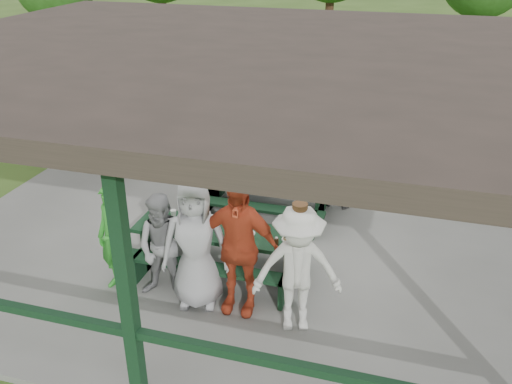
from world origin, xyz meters
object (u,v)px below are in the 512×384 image
(pickup_truck, at_px, (394,72))
(picnic_table_near, at_px, (220,245))
(contestant_grey_mid, at_px, (196,244))
(spectator_lblue, at_px, (256,157))
(spectator_grey, at_px, (336,169))
(contestant_red, at_px, (238,247))
(contestant_white_fedora, at_px, (297,270))
(picnic_table_far, at_px, (264,191))
(farm_trailer, at_px, (277,85))
(spectator_blue, at_px, (208,136))
(contestant_grey_left, at_px, (164,248))
(contestant_green, at_px, (115,239))

(pickup_truck, bearing_deg, picnic_table_near, -179.80)
(contestant_grey_mid, relative_size, spectator_lblue, 1.27)
(picnic_table_near, xyz_separation_m, spectator_grey, (1.33, 2.80, 0.26))
(contestant_red, xyz_separation_m, contestant_white_fedora, (0.86, -0.17, -0.09))
(contestant_white_fedora, bearing_deg, picnic_table_far, 96.17)
(picnic_table_far, distance_m, farm_trailer, 7.28)
(spectator_blue, xyz_separation_m, pickup_truck, (3.43, 7.49, -0.13))
(picnic_table_far, xyz_separation_m, contestant_white_fedora, (1.25, -2.94, 0.43))
(spectator_lblue, distance_m, spectator_grey, 1.60)
(contestant_white_fedora, xyz_separation_m, spectator_lblue, (-1.66, 3.84, -0.15))
(contestant_red, xyz_separation_m, spectator_blue, (-2.04, 4.27, -0.15))
(picnic_table_near, xyz_separation_m, picnic_table_far, (0.15, 2.00, -0.00))
(contestant_red, bearing_deg, spectator_lblue, 102.05)
(contestant_white_fedora, height_order, pickup_truck, contestant_white_fedora)
(contestant_grey_left, distance_m, contestant_white_fedora, 1.94)
(spectator_lblue, distance_m, farm_trailer, 6.32)
(picnic_table_far, height_order, contestant_white_fedora, contestant_white_fedora)
(picnic_table_near, bearing_deg, contestant_grey_mid, -93.66)
(contestant_grey_left, xyz_separation_m, farm_trailer, (-0.88, 9.90, -0.28))
(picnic_table_near, xyz_separation_m, farm_trailer, (-1.42, 9.11, 0.05))
(pickup_truck, bearing_deg, picnic_table_far, 178.95)
(contestant_red, height_order, contestant_white_fedora, contestant_red)
(contestant_grey_left, xyz_separation_m, contestant_white_fedora, (1.93, -0.15, 0.10))
(spectator_grey, bearing_deg, picnic_table_far, 42.71)
(contestant_white_fedora, relative_size, pickup_truck, 0.31)
(spectator_lblue, bearing_deg, pickup_truck, -120.01)
(contestant_green, height_order, pickup_truck, contestant_green)
(spectator_lblue, bearing_deg, contestant_grey_mid, 78.44)
(contestant_green, distance_m, contestant_red, 1.82)
(farm_trailer, bearing_deg, spectator_blue, -85.90)
(contestant_red, relative_size, spectator_grey, 1.35)
(contestant_red, relative_size, spectator_blue, 1.17)
(spectator_grey, xyz_separation_m, pickup_truck, (0.59, 8.20, -0.02))
(spectator_lblue, bearing_deg, contestant_grey_left, 70.93)
(contestant_red, xyz_separation_m, farm_trailer, (-1.96, 9.88, -0.46))
(contestant_grey_mid, bearing_deg, contestant_grey_left, 164.36)
(contestant_green, height_order, contestant_red, contestant_red)
(contestant_grey_mid, distance_m, spectator_grey, 3.86)
(picnic_table_near, bearing_deg, spectator_grey, 64.57)
(contestant_grey_mid, height_order, farm_trailer, contestant_grey_mid)
(contestant_grey_left, height_order, spectator_lblue, contestant_grey_left)
(spectator_grey, relative_size, pickup_truck, 0.25)
(spectator_lblue, bearing_deg, spectator_grey, 161.51)
(spectator_grey, height_order, pickup_truck, pickup_truck)
(contestant_grey_mid, bearing_deg, picnic_table_far, 71.73)
(contestant_grey_left, bearing_deg, spectator_lblue, 82.10)
(picnic_table_far, relative_size, contestant_green, 1.45)
(picnic_table_far, distance_m, contestant_grey_left, 2.89)
(picnic_table_near, height_order, pickup_truck, pickup_truck)
(picnic_table_far, height_order, contestant_grey_mid, contestant_grey_mid)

